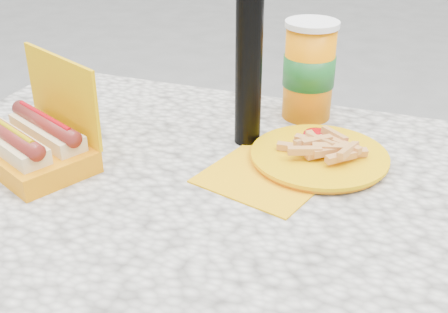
% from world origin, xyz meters
% --- Properties ---
extents(picnic_table, '(1.20, 0.80, 0.75)m').
position_xyz_m(picnic_table, '(0.00, 0.00, 0.64)').
color(picnic_table, beige).
rests_on(picnic_table, ground).
extents(hotdog_box, '(0.27, 0.23, 0.19)m').
position_xyz_m(hotdog_box, '(-0.33, -0.06, 0.79)').
color(hotdog_box, '#E1A400').
rests_on(hotdog_box, picnic_table).
extents(fries_plate, '(0.32, 0.33, 0.05)m').
position_xyz_m(fries_plate, '(0.14, 0.12, 0.76)').
color(fries_plate, '#E69F07').
rests_on(fries_plate, picnic_table).
extents(soda_cup, '(0.11, 0.11, 0.21)m').
position_xyz_m(soda_cup, '(0.08, 0.32, 0.85)').
color(soda_cup, '#FF8500').
rests_on(soda_cup, picnic_table).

